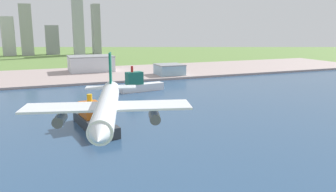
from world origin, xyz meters
The scene contains 9 objects.
ground_plane centered at (0.00, 300.00, 0.00)m, with size 2400.00×2400.00×0.00m, color olive.
water_bay centered at (0.00, 240.00, 0.07)m, with size 840.00×360.00×0.15m, color #2D4C70.
industrial_pier centered at (0.00, 490.00, 1.25)m, with size 840.00×140.00×2.50m, color #A79490.
airplane_landing centered at (-26.77, 138.34, 42.87)m, with size 38.67×45.21×14.68m.
container_barge centered at (-10.31, 264.17, 5.45)m, with size 19.98×51.87×19.58m.
ferry_boat centered at (49.13, 366.69, 6.89)m, with size 43.61×15.88×24.29m.
warehouse_main centered at (27.85, 514.39, 12.55)m, with size 56.86×41.79×20.05m.
warehouse_annex centered at (111.50, 446.06, 8.83)m, with size 31.47×31.58×12.61m.
distant_skyline centered at (-18.01, 827.40, 49.20)m, with size 250.82×71.27×140.75m.
Camera 1 is at (-40.91, 66.22, 60.26)m, focal length 36.15 mm.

